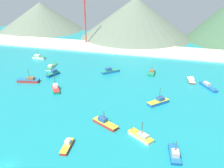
# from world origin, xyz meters

# --- Properties ---
(ground) EXTENTS (260.00, 280.00, 0.50)m
(ground) POSITION_xyz_m (0.00, 30.00, -0.25)
(ground) COLOR teal
(fishing_boat_0) EXTENTS (4.53, 7.62, 2.84)m
(fishing_boat_0) POSITION_xyz_m (-19.29, 60.93, 1.02)
(fishing_boat_0) COLOR #14478C
(fishing_boat_0) RESTS_ON ground
(fishing_boat_2) EXTENTS (4.12, 8.69, 4.97)m
(fishing_boat_2) POSITION_xyz_m (41.10, 15.58, 0.74)
(fishing_boat_2) COLOR #14478C
(fishing_boat_2) RESTS_ON ground
(fishing_boat_3) EXTENTS (8.47, 8.50, 2.81)m
(fishing_boat_3) POSITION_xyz_m (6.40, 72.01, 0.94)
(fishing_boat_3) COLOR #1E5BA8
(fishing_boat_3) RESTS_ON ground
(fishing_boat_4) EXTENTS (3.92, 7.84, 2.32)m
(fishing_boat_4) POSITION_xyz_m (45.54, 71.05, 0.83)
(fishing_boat_4) COLOR brown
(fishing_boat_4) RESTS_ON ground
(fishing_boat_5) EXTENTS (9.69, 6.75, 5.09)m
(fishing_boat_5) POSITION_xyz_m (18.34, 25.13, 0.87)
(fishing_boat_5) COLOR red
(fishing_boat_5) RESTS_ON ground
(fishing_boat_6) EXTENTS (6.44, 8.19, 7.15)m
(fishing_boat_6) POSITION_xyz_m (-9.71, 45.01, 0.91)
(fishing_boat_6) COLOR #198466
(fishing_boat_6) RESTS_ON ground
(fishing_boat_7) EXTENTS (10.41, 5.06, 6.36)m
(fishing_boat_7) POSITION_xyz_m (-26.14, 50.35, 0.86)
(fishing_boat_7) COLOR red
(fishing_boat_7) RESTS_ON ground
(fishing_boat_8) EXTENTS (8.03, 8.37, 6.52)m
(fishing_boat_8) POSITION_xyz_m (33.52, 44.96, 0.93)
(fishing_boat_8) COLOR #1E5BA8
(fishing_boat_8) RESTS_ON ground
(fishing_boat_10) EXTENTS (3.01, 7.37, 4.48)m
(fishing_boat_10) POSITION_xyz_m (26.73, 75.95, 0.72)
(fishing_boat_10) COLOR #198466
(fishing_boat_10) RESTS_ON ground
(fishing_boat_11) EXTENTS (2.79, 7.43, 2.07)m
(fishing_boat_11) POSITION_xyz_m (11.62, 10.90, 0.68)
(fishing_boat_11) COLOR red
(fishing_boat_11) RESTS_ON ground
(fishing_boat_12) EXTENTS (7.50, 10.29, 2.09)m
(fishing_boat_12) POSITION_xyz_m (52.58, 65.95, 0.74)
(fishing_boat_12) COLOR #1E5BA8
(fishing_boat_12) RESTS_ON ground
(fishing_boat_13) EXTENTS (4.70, 11.40, 1.79)m
(fishing_boat_13) POSITION_xyz_m (-25.91, 71.10, 0.60)
(fishing_boat_13) COLOR silver
(fishing_boat_13) RESTS_ON ground
(fishing_boat_14) EXTENTS (8.60, 7.01, 5.85)m
(fishing_boat_14) POSITION_xyz_m (30.99, 20.96, 0.80)
(fishing_boat_14) COLOR silver
(fishing_boat_14) RESTS_ON ground
(fishing_boat_15) EXTENTS (7.62, 2.61, 5.64)m
(fishing_boat_15) POSITION_xyz_m (-40.73, 83.31, 0.91)
(fishing_boat_15) COLOR silver
(fishing_boat_15) RESTS_ON ground
(beach_strip) EXTENTS (247.00, 25.35, 1.20)m
(beach_strip) POSITION_xyz_m (0.00, 116.61, 0.60)
(beach_strip) COLOR beige
(beach_strip) RESTS_ON ground
(hill_west) EXTENTS (72.81, 72.81, 23.91)m
(hill_west) POSITION_xyz_m (-84.19, 162.11, 11.96)
(hill_west) COLOR #60705B
(hill_west) RESTS_ON ground
(hill_central) EXTENTS (85.71, 85.71, 30.60)m
(hill_central) POSITION_xyz_m (2.77, 154.77, 15.30)
(hill_central) COLOR #60705B
(hill_central) RESTS_ON ground
(radio_tower) EXTENTS (3.48, 2.78, 34.81)m
(radio_tower) POSITION_xyz_m (-26.56, 123.48, 17.75)
(radio_tower) COLOR #B7332D
(radio_tower) RESTS_ON ground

